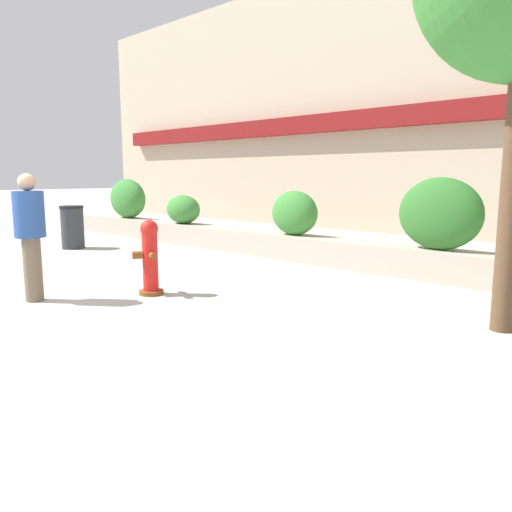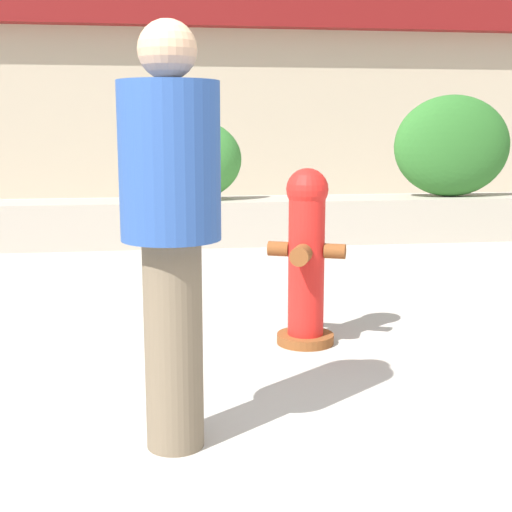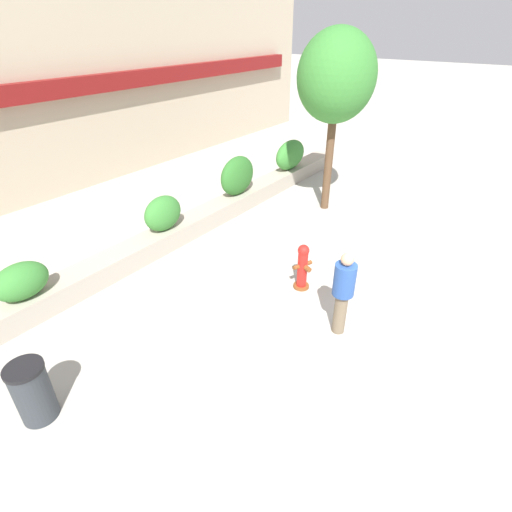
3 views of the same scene
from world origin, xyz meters
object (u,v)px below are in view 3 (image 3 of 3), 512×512
object	(u,v)px
fire_hydrant	(303,266)
pedestrian	(343,289)
hedge_bush_2	(163,213)
hedge_bush_1	(21,281)
hedge_bush_3	(237,176)
trash_bin	(33,392)
hedge_bush_4	(290,155)
street_tree	(337,78)

from	to	relation	value
fire_hydrant	pedestrian	xyz separation A→B (m)	(-0.83, -1.32, 0.44)
hedge_bush_2	fire_hydrant	distance (m)	3.91
hedge_bush_1	fire_hydrant	distance (m)	5.65
hedge_bush_1	hedge_bush_3	xyz separation A→B (m)	(6.68, 0.00, 0.23)
hedge_bush_3	pedestrian	bearing A→B (deg)	-123.19
fire_hydrant	trash_bin	xyz separation A→B (m)	(-5.26, 1.45, -0.04)
hedge_bush_4	trash_bin	bearing A→B (deg)	-167.47
hedge_bush_4	trash_bin	xyz separation A→B (m)	(-10.85, -2.41, -0.51)
hedge_bush_1	hedge_bush_2	distance (m)	3.64
hedge_bush_4	hedge_bush_3	bearing A→B (deg)	180.00
hedge_bush_3	hedge_bush_4	xyz separation A→B (m)	(3.03, 0.00, -0.08)
pedestrian	hedge_bush_4	bearing A→B (deg)	38.90
hedge_bush_2	pedestrian	bearing A→B (deg)	-93.89
street_tree	pedestrian	bearing A→B (deg)	-149.47
hedge_bush_3	hedge_bush_4	size ratio (longest dim) A/B	0.88
hedge_bush_3	trash_bin	bearing A→B (deg)	-162.86
fire_hydrant	street_tree	world-z (taller)	street_tree
hedge_bush_3	hedge_bush_1	bearing A→B (deg)	180.00
pedestrian	trash_bin	distance (m)	5.25
hedge_bush_3	pedestrian	size ratio (longest dim) A/B	0.81
fire_hydrant	trash_bin	world-z (taller)	fire_hydrant
trash_bin	street_tree	bearing A→B (deg)	1.42
hedge_bush_1	hedge_bush_4	distance (m)	9.71
street_tree	fire_hydrant	bearing A→B (deg)	-158.44
hedge_bush_4	trash_bin	size ratio (longest dim) A/B	1.58
hedge_bush_1	hedge_bush_2	bearing A→B (deg)	0.00
hedge_bush_2	street_tree	bearing A→B (deg)	-24.62
hedge_bush_2	hedge_bush_4	xyz separation A→B (m)	(6.07, 0.00, 0.06)
hedge_bush_4	trash_bin	distance (m)	11.13
hedge_bush_3	pedestrian	distance (m)	6.19
street_tree	trash_bin	bearing A→B (deg)	-178.58
hedge_bush_2	fire_hydrant	bearing A→B (deg)	-82.87
fire_hydrant	pedestrian	world-z (taller)	pedestrian
hedge_bush_1	hedge_bush_2	size ratio (longest dim) A/B	0.96
street_tree	trash_bin	distance (m)	10.09
hedge_bush_2	pedestrian	xyz separation A→B (m)	(-0.35, -5.18, 0.04)
hedge_bush_2	trash_bin	distance (m)	5.37
pedestrian	street_tree	bearing A→B (deg)	30.53
hedge_bush_4	pedestrian	bearing A→B (deg)	-141.10
fire_hydrant	pedestrian	bearing A→B (deg)	-122.28
street_tree	pedestrian	xyz separation A→B (m)	(-5.10, -3.01, -2.85)
hedge_bush_1	fire_hydrant	xyz separation A→B (m)	(4.12, -3.86, -0.31)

